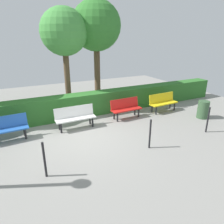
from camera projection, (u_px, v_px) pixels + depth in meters
ground_plane at (84, 134)px, 7.61m from camera, size 18.45×18.45×0.00m
bench_yellow at (163, 102)px, 9.83m from camera, size 1.49×0.52×0.86m
bench_red at (126, 108)px, 9.01m from camera, size 1.40×0.50×0.86m
bench_white at (75, 116)px, 8.01m from camera, size 1.57×0.46×0.86m
bench_blue at (7, 127)px, 7.04m from camera, size 1.37×0.53×0.86m
hedge_row at (91, 104)px, 9.44m from camera, size 14.45×0.71×1.02m
tree_near at (96, 27)px, 10.05m from camera, size 2.46×2.46×5.16m
tree_mid at (64, 33)px, 9.25m from camera, size 2.15×2.15×4.71m
railing_post_near at (208, 120)px, 7.62m from camera, size 0.06×0.06×1.00m
railing_post_mid at (150, 134)px, 6.51m from camera, size 0.06×0.06×1.00m
railing_post_far at (44, 160)px, 5.15m from camera, size 0.06×0.06×1.00m
trash_bin at (203, 110)px, 9.03m from camera, size 0.48×0.48×0.78m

